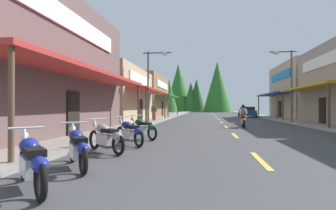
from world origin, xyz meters
The scene contains 19 objects.
ground centered at (0.00, 29.18, -0.05)m, with size 10.84×88.37×0.10m, color #424244.
sidewalk_left centered at (-6.46, 29.18, 0.06)m, with size 2.09×88.37×0.12m, color gray.
sidewalk_right centered at (6.46, 29.18, 0.06)m, with size 2.09×88.37×0.12m, color #9E9991.
centerline_dashes centered at (0.00, 30.99, 0.01)m, with size 0.16×61.71×0.01m.
storefront_left_nearest centered at (-10.70, 11.84, 3.39)m, with size 8.26×13.81×6.78m.
storefront_left_middle centered at (-10.81, 25.07, 2.53)m, with size 8.49×11.13×5.05m.
storefront_left_far centered at (-11.61, 38.05, 2.86)m, with size 10.09×12.89×5.72m.
storefront_right_far centered at (11.62, 34.06, 3.25)m, with size 10.10×11.31×6.51m.
streetlamp_left centered at (-5.46, 20.61, 3.75)m, with size 2.20×0.30×5.67m.
streetlamp_right centered at (5.48, 24.16, 4.04)m, with size 2.20×0.30×6.19m.
motorcycle_parked_left_0 centered at (-4.34, 4.32, 0.49)m, with size 1.56×1.61×1.04m.
motorcycle_parked_left_1 centered at (-4.32, 5.94, 0.49)m, with size 1.31×1.81×1.04m.
motorcycle_parked_left_2 centered at (-4.46, 8.07, 0.49)m, with size 1.69×1.47×1.04m.
motorcycle_parked_left_3 centered at (-4.19, 9.71, 0.49)m, with size 1.52×1.64×1.04m.
motorcycle_parked_left_4 centered at (-4.15, 11.62, 0.49)m, with size 1.65×1.51×1.04m.
rider_cruising_lead centered at (1.10, 18.73, 0.66)m, with size 0.60×2.14×1.57m.
pedestrian_browsing centered at (-6.20, 25.00, 0.95)m, with size 0.55×0.35×1.65m.
parked_car_curbside centered at (4.22, 37.83, 0.69)m, with size 2.08×4.31×1.40m.
treeline_backdrop centered at (-5.21, 74.76, 5.89)m, with size 18.84×13.22×13.68m.
Camera 1 is at (-1.42, 0.10, 1.41)m, focal length 28.89 mm.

